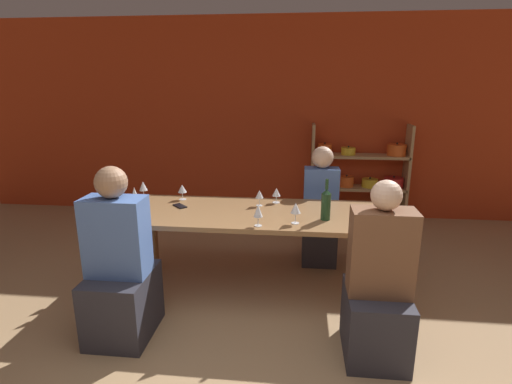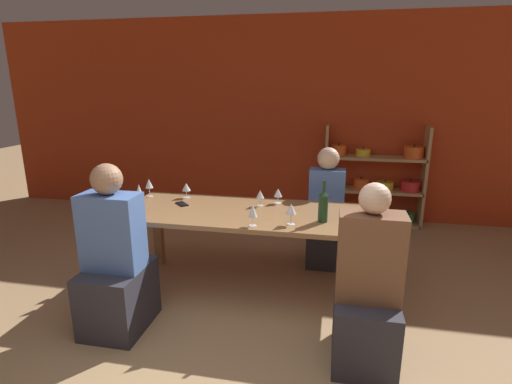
{
  "view_description": "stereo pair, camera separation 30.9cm",
  "coord_description": "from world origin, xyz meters",
  "px_view_note": "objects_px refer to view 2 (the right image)",
  "views": [
    {
      "loc": [
        0.25,
        -1.74,
        1.83
      ],
      "look_at": [
        -0.11,
        1.63,
        0.9
      ],
      "focal_mm": 28.0,
      "sensor_mm": 36.0,
      "label": 1
    },
    {
      "loc": [
        0.56,
        -1.69,
        1.83
      ],
      "look_at": [
        -0.11,
        1.63,
        0.9
      ],
      "focal_mm": 28.0,
      "sensor_mm": 36.0,
      "label": 2
    }
  ],
  "objects_px": {
    "person_near_b": "(366,300)",
    "wine_glass_red_c": "(253,211)",
    "wine_glass_empty_a": "(278,193)",
    "shelf_unit": "(374,186)",
    "dining_table": "(254,221)",
    "wine_glass_empty_c": "(291,209)",
    "wine_glass_red_b": "(260,195)",
    "wine_glass_empty_d": "(149,184)",
    "wine_glass_empty_b": "(186,187)",
    "person_near_a": "(116,271)",
    "person_far_a": "(325,221)",
    "cell_phone": "(182,204)",
    "wine_bottle_green": "(323,206)",
    "wine_glass_red_a": "(139,190)"
  },
  "relations": [
    {
      "from": "wine_glass_empty_c",
      "to": "wine_glass_red_c",
      "type": "relative_size",
      "value": 0.98
    },
    {
      "from": "wine_glass_empty_b",
      "to": "wine_glass_empty_a",
      "type": "bearing_deg",
      "value": -0.54
    },
    {
      "from": "dining_table",
      "to": "shelf_unit",
      "type": "bearing_deg",
      "value": 60.33
    },
    {
      "from": "wine_glass_empty_a",
      "to": "wine_glass_red_a",
      "type": "bearing_deg",
      "value": -170.22
    },
    {
      "from": "wine_glass_red_a",
      "to": "wine_glass_empty_d",
      "type": "bearing_deg",
      "value": 88.18
    },
    {
      "from": "wine_glass_empty_c",
      "to": "wine_glass_red_b",
      "type": "bearing_deg",
      "value": 127.0
    },
    {
      "from": "wine_glass_empty_a",
      "to": "wine_glass_red_b",
      "type": "bearing_deg",
      "value": -142.58
    },
    {
      "from": "wine_glass_empty_c",
      "to": "cell_phone",
      "type": "distance_m",
      "value": 1.1
    },
    {
      "from": "wine_bottle_green",
      "to": "wine_glass_empty_d",
      "type": "xyz_separation_m",
      "value": [
        -1.69,
        0.41,
        -0.0
      ]
    },
    {
      "from": "dining_table",
      "to": "wine_glass_red_b",
      "type": "xyz_separation_m",
      "value": [
        0.02,
        0.18,
        0.19
      ]
    },
    {
      "from": "wine_glass_empty_d",
      "to": "person_near_b",
      "type": "relative_size",
      "value": 0.14
    },
    {
      "from": "wine_glass_empty_d",
      "to": "wine_glass_empty_a",
      "type": "bearing_deg",
      "value": 1.14
    },
    {
      "from": "person_far_a",
      "to": "person_near_b",
      "type": "bearing_deg",
      "value": 101.82
    },
    {
      "from": "wine_glass_red_c",
      "to": "person_near_a",
      "type": "xyz_separation_m",
      "value": [
        -0.97,
        -0.4,
        -0.4
      ]
    },
    {
      "from": "wine_glass_red_b",
      "to": "wine_glass_red_c",
      "type": "height_order",
      "value": "wine_glass_red_c"
    },
    {
      "from": "wine_glass_empty_a",
      "to": "person_near_a",
      "type": "distance_m",
      "value": 1.54
    },
    {
      "from": "dining_table",
      "to": "wine_glass_empty_a",
      "type": "relative_size",
      "value": 16.33
    },
    {
      "from": "wine_glass_empty_a",
      "to": "wine_bottle_green",
      "type": "bearing_deg",
      "value": -45.47
    },
    {
      "from": "shelf_unit",
      "to": "wine_glass_empty_d",
      "type": "bearing_deg",
      "value": -141.38
    },
    {
      "from": "wine_glass_empty_c",
      "to": "wine_glass_red_b",
      "type": "relative_size",
      "value": 1.16
    },
    {
      "from": "wine_glass_red_a",
      "to": "person_near_b",
      "type": "distance_m",
      "value": 2.24
    },
    {
      "from": "wine_glass_red_b",
      "to": "wine_glass_empty_c",
      "type": "bearing_deg",
      "value": -53.0
    },
    {
      "from": "wine_glass_empty_b",
      "to": "wine_glass_red_b",
      "type": "distance_m",
      "value": 0.76
    },
    {
      "from": "wine_glass_red_a",
      "to": "wine_glass_empty_d",
      "type": "height_order",
      "value": "wine_glass_empty_d"
    },
    {
      "from": "wine_glass_empty_a",
      "to": "wine_glass_empty_b",
      "type": "height_order",
      "value": "wine_glass_empty_b"
    },
    {
      "from": "wine_bottle_green",
      "to": "wine_glass_empty_a",
      "type": "relative_size",
      "value": 2.39
    },
    {
      "from": "wine_glass_empty_b",
      "to": "wine_glass_red_b",
      "type": "bearing_deg",
      "value": -9.14
    },
    {
      "from": "cell_phone",
      "to": "person_near_b",
      "type": "distance_m",
      "value": 1.85
    },
    {
      "from": "wine_glass_empty_a",
      "to": "person_near_b",
      "type": "bearing_deg",
      "value": -55.27
    },
    {
      "from": "wine_glass_empty_a",
      "to": "wine_glass_empty_d",
      "type": "height_order",
      "value": "wine_glass_empty_d"
    },
    {
      "from": "wine_glass_empty_c",
      "to": "person_near_a",
      "type": "relative_size",
      "value": 0.13
    },
    {
      "from": "wine_glass_empty_b",
      "to": "person_near_a",
      "type": "bearing_deg",
      "value": -99.43
    },
    {
      "from": "wine_glass_empty_c",
      "to": "wine_glass_red_b",
      "type": "height_order",
      "value": "wine_glass_empty_c"
    },
    {
      "from": "person_near_b",
      "to": "wine_glass_red_c",
      "type": "bearing_deg",
      "value": 152.74
    },
    {
      "from": "person_far_a",
      "to": "person_near_b",
      "type": "height_order",
      "value": "person_near_b"
    },
    {
      "from": "dining_table",
      "to": "person_near_a",
      "type": "xyz_separation_m",
      "value": [
        -0.9,
        -0.75,
        -0.19
      ]
    },
    {
      "from": "wine_glass_red_b",
      "to": "wine_glass_empty_d",
      "type": "distance_m",
      "value": 1.12
    },
    {
      "from": "wine_glass_empty_b",
      "to": "wine_glass_red_c",
      "type": "distance_m",
      "value": 1.03
    },
    {
      "from": "wine_glass_red_c",
      "to": "person_near_b",
      "type": "relative_size",
      "value": 0.14
    },
    {
      "from": "shelf_unit",
      "to": "dining_table",
      "type": "relative_size",
      "value": 0.57
    },
    {
      "from": "wine_glass_red_b",
      "to": "cell_phone",
      "type": "distance_m",
      "value": 0.73
    },
    {
      "from": "wine_glass_empty_b",
      "to": "cell_phone",
      "type": "bearing_deg",
      "value": -80.11
    },
    {
      "from": "wine_glass_empty_b",
      "to": "person_far_a",
      "type": "distance_m",
      "value": 1.45
    },
    {
      "from": "person_far_a",
      "to": "dining_table",
      "type": "bearing_deg",
      "value": 49.9
    },
    {
      "from": "wine_glass_empty_c",
      "to": "person_far_a",
      "type": "height_order",
      "value": "person_far_a"
    },
    {
      "from": "wine_glass_empty_c",
      "to": "cell_phone",
      "type": "bearing_deg",
      "value": 162.04
    },
    {
      "from": "shelf_unit",
      "to": "wine_glass_red_b",
      "type": "distance_m",
      "value": 2.28
    },
    {
      "from": "wine_glass_empty_d",
      "to": "person_near_a",
      "type": "distance_m",
      "value": 1.12
    },
    {
      "from": "person_far_a",
      "to": "shelf_unit",
      "type": "bearing_deg",
      "value": -113.2
    },
    {
      "from": "cell_phone",
      "to": "wine_bottle_green",
      "type": "bearing_deg",
      "value": -9.72
    }
  ]
}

